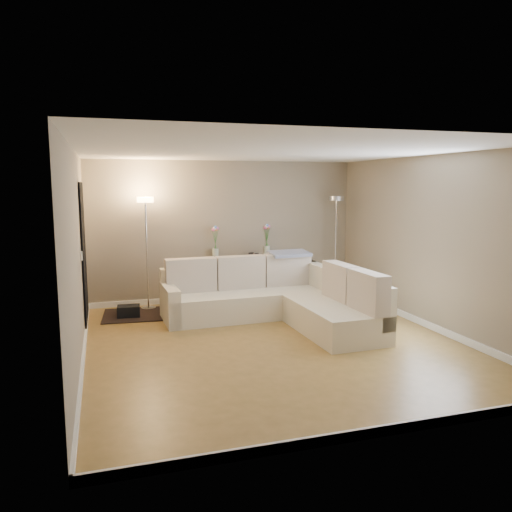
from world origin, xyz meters
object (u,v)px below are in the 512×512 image
object	(u,v)px
sectional_sofa	(277,298)
console_table	(238,277)
floor_lamp_unlit	(336,226)
floor_lamp_lit	(146,231)

from	to	relation	value
sectional_sofa	console_table	world-z (taller)	sectional_sofa
console_table	floor_lamp_unlit	size ratio (longest dim) A/B	0.64
console_table	floor_lamp_lit	size ratio (longest dim) A/B	0.64
sectional_sofa	console_table	size ratio (longest dim) A/B	2.27
floor_lamp_lit	sectional_sofa	bearing A→B (deg)	-35.17
sectional_sofa	floor_lamp_lit	size ratio (longest dim) A/B	1.46
sectional_sofa	floor_lamp_lit	world-z (taller)	floor_lamp_lit
sectional_sofa	console_table	xyz separation A→B (m)	(-0.21, 1.61, 0.06)
console_table	floor_lamp_lit	world-z (taller)	floor_lamp_lit
sectional_sofa	floor_lamp_unlit	xyz separation A→B (m)	(1.65, 1.31, 1.01)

